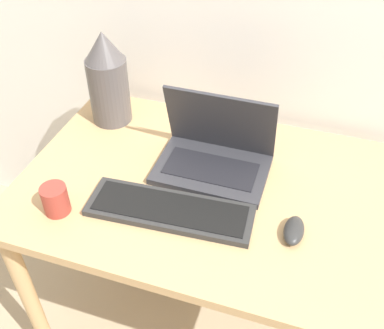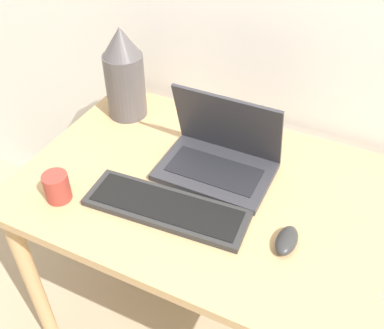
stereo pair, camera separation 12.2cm
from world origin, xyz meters
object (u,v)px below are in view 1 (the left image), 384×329
at_px(laptop, 215,153).
at_px(mp3_player, 164,179).
at_px(keyboard, 170,210).
at_px(mug, 55,200).
at_px(mouse, 294,230).
at_px(vase, 108,79).

distance_m(laptop, mp3_player, 0.17).
height_order(keyboard, mug, mug).
height_order(laptop, mug, laptop).
height_order(mouse, mug, mug).
xyz_separation_m(mouse, mug, (-0.62, -0.11, 0.02)).
height_order(laptop, keyboard, laptop).
distance_m(vase, mug, 0.46).
bearing_deg(mouse, laptop, 143.40).
relative_size(vase, mug, 3.80).
xyz_separation_m(keyboard, mp3_player, (-0.06, 0.12, -0.01)).
relative_size(keyboard, mug, 5.48).
height_order(mp3_player, mug, mug).
relative_size(laptop, mouse, 3.28).
height_order(laptop, mouse, laptop).
bearing_deg(mug, keyboard, 16.68).
height_order(mouse, vase, vase).
relative_size(vase, mp3_player, 5.94).
bearing_deg(keyboard, mouse, 4.47).
distance_m(keyboard, mp3_player, 0.13).
xyz_separation_m(vase, mug, (0.05, -0.45, -0.11)).
bearing_deg(mouse, vase, 153.76).
xyz_separation_m(keyboard, vase, (-0.34, 0.36, 0.15)).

